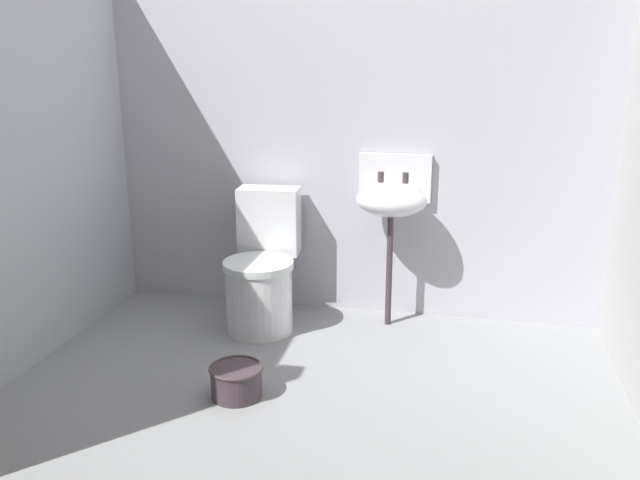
# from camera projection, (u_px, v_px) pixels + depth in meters

# --- Properties ---
(ground_plane) EXTENTS (3.32, 2.78, 0.08)m
(ground_plane) POSITION_uv_depth(u_px,v_px,m) (306.00, 411.00, 3.06)
(ground_plane) COLOR gray
(wall_back) EXTENTS (3.32, 0.10, 2.11)m
(wall_back) POSITION_uv_depth(u_px,v_px,m) (353.00, 139.00, 3.91)
(wall_back) COLOR #B0AFB9
(wall_back) RESTS_ON ground
(wall_left) EXTENTS (0.10, 2.58, 2.11)m
(wall_left) POSITION_uv_depth(u_px,v_px,m) (2.00, 161.00, 3.15)
(wall_left) COLOR #ADB0B9
(wall_left) RESTS_ON ground
(toilet_near_wall) EXTENTS (0.42, 0.61, 0.78)m
(toilet_near_wall) POSITION_uv_depth(u_px,v_px,m) (262.00, 273.00, 3.83)
(toilet_near_wall) COLOR silver
(toilet_near_wall) RESTS_ON ground
(sink) EXTENTS (0.42, 0.35, 0.99)m
(sink) POSITION_uv_depth(u_px,v_px,m) (392.00, 199.00, 3.74)
(sink) COLOR #3F3439
(sink) RESTS_ON ground
(bucket) EXTENTS (0.26, 0.26, 0.15)m
(bucket) POSITION_uv_depth(u_px,v_px,m) (237.00, 380.00, 3.09)
(bucket) COLOR #3F3439
(bucket) RESTS_ON ground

